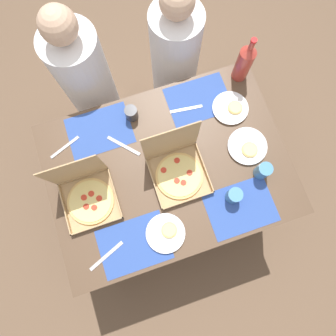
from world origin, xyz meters
name	(u,v)px	position (x,y,z in m)	size (l,w,h in m)	color
ground_plane	(168,189)	(0.00, 0.00, 0.00)	(6.00, 6.00, 0.00)	brown
dining_table	(168,173)	(0.00, 0.00, 0.64)	(1.33, 0.96, 0.76)	#3F3328
placemat_near_left	(134,245)	(-0.30, -0.33, 0.76)	(0.36, 0.26, 0.00)	#2D4C9E
placemat_near_right	(241,208)	(0.30, -0.33, 0.76)	(0.36, 0.26, 0.00)	#2D4C9E
placemat_far_left	(100,131)	(-0.30, 0.33, 0.76)	(0.36, 0.26, 0.00)	#2D4C9E
placemat_far_right	(198,100)	(0.30, 0.33, 0.76)	(0.36, 0.26, 0.00)	#2D4C9E
pizza_box_edge_far	(177,168)	(0.04, -0.03, 0.81)	(0.29, 0.30, 0.33)	tan
pizza_box_center	(87,195)	(-0.45, -0.01, 0.81)	(0.28, 0.29, 0.32)	tan
plate_near_right	(166,233)	(-0.12, -0.33, 0.77)	(0.21, 0.21, 0.03)	white
plate_near_left	(231,108)	(0.46, 0.22, 0.77)	(0.21, 0.21, 0.03)	white
plate_far_left	(247,147)	(0.46, -0.03, 0.77)	(0.22, 0.22, 0.03)	white
soda_bottle	(244,62)	(0.58, 0.40, 0.89)	(0.09, 0.09, 0.32)	#B2382D
cup_spare	(263,171)	(0.47, -0.19, 0.82)	(0.08, 0.08, 0.11)	teal
cup_red	(131,113)	(-0.10, 0.36, 0.81)	(0.07, 0.07, 0.09)	#333338
cup_clear_right	(234,196)	(0.28, -0.26, 0.81)	(0.08, 0.08, 0.10)	teal
fork_by_far_right	(186,109)	(0.21, 0.30, 0.77)	(0.19, 0.02, 0.01)	#B7B7BC
knife_by_far_left	(124,146)	(-0.20, 0.20, 0.77)	(0.21, 0.02, 0.01)	#B7B7BC
knife_by_near_right	(107,256)	(-0.45, -0.34, 0.77)	(0.21, 0.02, 0.01)	#B7B7BC
fork_by_near_left	(65,147)	(-0.51, 0.30, 0.77)	(0.19, 0.02, 0.01)	#B7B7BC
diner_left_seat	(90,87)	(-0.30, 0.74, 0.56)	(0.32, 0.32, 1.23)	white
diner_right_seat	(175,64)	(0.30, 0.74, 0.53)	(0.32, 0.32, 1.17)	white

